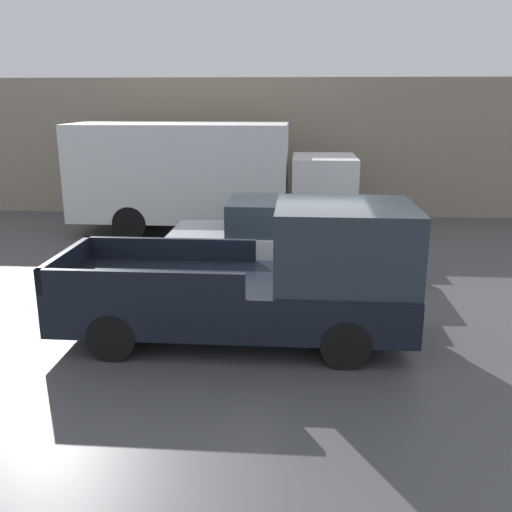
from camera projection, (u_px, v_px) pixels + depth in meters
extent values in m
plane|color=#4C4C4F|center=(294.00, 320.00, 10.02)|extent=(60.00, 60.00, 0.00)
cube|color=gray|center=(299.00, 148.00, 18.44)|extent=(28.00, 0.15, 4.39)
cube|color=black|center=(234.00, 298.00, 9.11)|extent=(5.53, 2.06, 0.69)
cube|color=#28333D|center=(344.00, 243.00, 8.73)|extent=(2.10, 1.93, 1.20)
cube|color=black|center=(170.00, 249.00, 9.99)|extent=(3.04, 0.10, 0.38)
cube|color=black|center=(139.00, 284.00, 8.11)|extent=(3.04, 0.10, 0.38)
cube|color=black|center=(66.00, 263.00, 9.16)|extent=(0.10, 2.06, 0.38)
cylinder|color=black|center=(338.00, 300.00, 9.94)|extent=(0.73, 0.26, 0.73)
cylinder|color=black|center=(345.00, 343.00, 8.19)|extent=(0.73, 0.26, 0.73)
cylinder|color=black|center=(145.00, 295.00, 10.19)|extent=(0.73, 0.26, 0.73)
cylinder|color=black|center=(113.00, 336.00, 8.44)|extent=(0.73, 0.26, 0.73)
cube|color=silver|center=(285.00, 247.00, 12.21)|extent=(4.84, 1.95, 0.72)
cube|color=#28333D|center=(292.00, 216.00, 12.01)|extent=(2.66, 1.72, 0.66)
cylinder|color=black|center=(351.00, 252.00, 13.02)|extent=(0.75, 0.22, 0.75)
cylinder|color=black|center=(358.00, 275.00, 11.34)|extent=(0.75, 0.22, 0.75)
cylinder|color=black|center=(221.00, 249.00, 13.24)|extent=(0.75, 0.22, 0.75)
cylinder|color=black|center=(209.00, 271.00, 11.55)|extent=(0.75, 0.22, 0.75)
cube|color=white|center=(323.00, 188.00, 15.99)|extent=(1.74, 2.35, 1.77)
cube|color=white|center=(181.00, 171.00, 16.17)|extent=(6.02, 2.47, 2.65)
cylinder|color=black|center=(311.00, 210.00, 17.30)|extent=(0.93, 0.30, 0.93)
cylinder|color=black|center=(312.00, 226.00, 15.19)|extent=(0.93, 0.30, 0.93)
cylinder|color=black|center=(151.00, 208.00, 17.67)|extent=(0.93, 0.30, 0.93)
cylinder|color=black|center=(130.00, 223.00, 15.55)|extent=(0.93, 0.30, 0.93)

